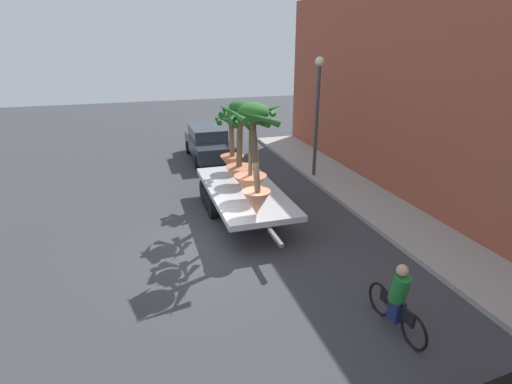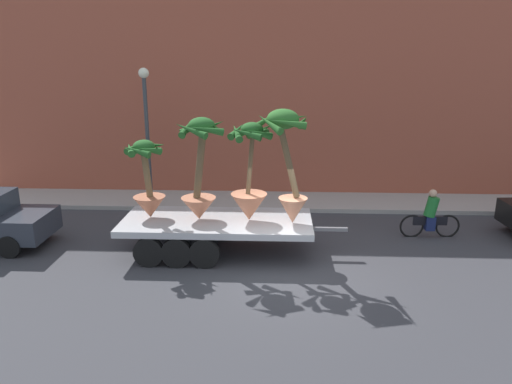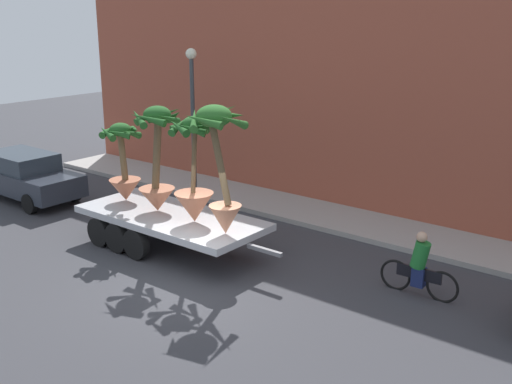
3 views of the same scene
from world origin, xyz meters
TOP-DOWN VIEW (x-y plane):
  - ground_plane at (0.00, 0.00)m, footprint 60.00×60.00m
  - sidewalk at (0.00, 6.10)m, footprint 24.00×2.20m
  - building_facade at (0.00, 7.80)m, footprint 24.00×1.20m
  - flatbed_trailer at (-2.20, 1.38)m, footprint 6.28×2.34m
  - potted_palm_rear at (-2.39, 1.38)m, footprint 1.37×1.48m
  - potted_palm_middle at (-1.03, 1.35)m, footprint 1.27×1.30m
  - potted_palm_front at (-0.02, 1.19)m, footprint 1.62×1.64m
  - potted_palm_extra at (-3.87, 1.47)m, footprint 1.18×1.22m
  - cyclist at (4.41, 2.85)m, footprint 1.84×0.36m
  - trailing_car at (-9.09, 1.54)m, footprint 4.36×1.85m
  - street_lamp at (-4.84, 5.30)m, footprint 0.36×0.36m

SIDE VIEW (x-z plane):
  - ground_plane at x=0.00m, z-range 0.00..0.00m
  - sidewalk at x=0.00m, z-range 0.00..0.15m
  - cyclist at x=4.41m, z-range -0.10..1.44m
  - flatbed_trailer at x=-2.20m, z-range 0.26..1.24m
  - trailing_car at x=-9.09m, z-range 0.04..1.62m
  - potted_palm_extra at x=-3.87m, z-range 0.88..3.09m
  - potted_palm_middle at x=-1.03m, z-range 0.69..3.41m
  - potted_palm_rear at x=-2.39m, z-range 0.88..3.72m
  - potted_palm_front at x=-0.02m, z-range 1.18..4.27m
  - street_lamp at x=-4.84m, z-range 0.82..5.65m
  - building_facade at x=0.00m, z-range 0.00..7.50m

